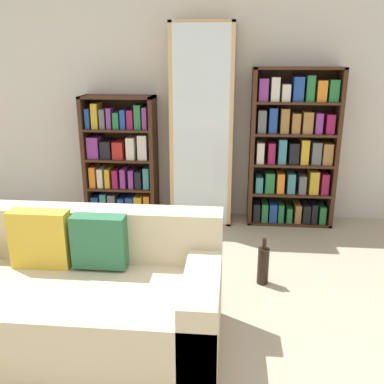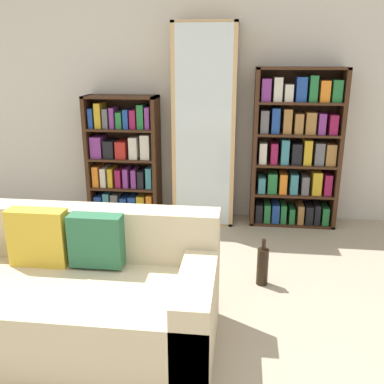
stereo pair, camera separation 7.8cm
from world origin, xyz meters
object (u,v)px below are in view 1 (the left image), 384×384
object	(u,v)px
display_cabinet	(202,127)
bookshelf_right	(293,149)
couch	(83,300)
wine_bottle	(263,265)
bookshelf_left	(121,161)

from	to	relation	value
display_cabinet	bookshelf_right	bearing A→B (deg)	1.01
display_cabinet	bookshelf_right	distance (m)	0.95
couch	wine_bottle	bearing A→B (deg)	36.30
couch	bookshelf_right	distance (m)	2.68
bookshelf_left	wine_bottle	bearing A→B (deg)	-43.04
bookshelf_right	bookshelf_left	bearing A→B (deg)	-180.00
bookshelf_right	wine_bottle	size ratio (longest dim) A/B	4.26
display_cabinet	wine_bottle	size ratio (longest dim) A/B	5.37
display_cabinet	bookshelf_right	size ratio (longest dim) A/B	1.26
display_cabinet	wine_bottle	distance (m)	1.68
couch	wine_bottle	world-z (taller)	couch
bookshelf_right	wine_bottle	xyz separation A→B (m)	(-0.35, -1.35, -0.63)
couch	bookshelf_left	xyz separation A→B (m)	(-0.31, 2.18, 0.33)
display_cabinet	bookshelf_right	xyz separation A→B (m)	(0.93, 0.02, -0.22)
wine_bottle	display_cabinet	bearing A→B (deg)	113.29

